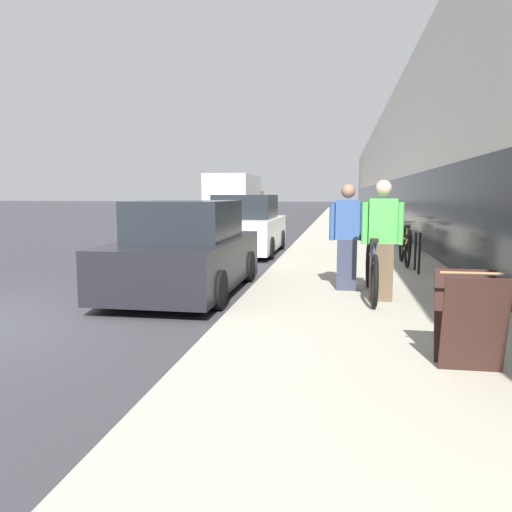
{
  "coord_description": "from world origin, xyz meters",
  "views": [
    {
      "loc": [
        4.7,
        -5.62,
        1.71
      ],
      "look_at": [
        1.67,
        12.12,
        -0.53
      ],
      "focal_mm": 35.0,
      "sensor_mm": 36.0,
      "label": 1
    }
  ],
  "objects": [
    {
      "name": "parked_sedan_curbside",
      "position": [
        2.05,
        2.68,
        0.72
      ],
      "size": [
        1.92,
        4.09,
        1.6
      ],
      "color": "black",
      "rests_on": "ground"
    },
    {
      "name": "person_bystander",
      "position": [
        4.81,
        2.8,
        1.0
      ],
      "size": [
        0.6,
        0.23,
        1.77
      ],
      "color": "#33384C",
      "rests_on": "sidewalk_slab"
    },
    {
      "name": "bike_rack_hoop",
      "position": [
        6.26,
        4.95,
        0.63
      ],
      "size": [
        0.05,
        0.6,
        0.84
      ],
      "color": "black",
      "rests_on": "sidewalk_slab"
    },
    {
      "name": "moving_truck",
      "position": [
        -1.64,
        24.23,
        1.44
      ],
      "size": [
        2.54,
        7.0,
        2.85
      ],
      "color": "orange",
      "rests_on": "ground"
    },
    {
      "name": "storefront_facade",
      "position": [
        11.96,
        29.0,
        3.23
      ],
      "size": [
        10.01,
        70.0,
        6.48
      ],
      "color": "silver",
      "rests_on": "ground"
    },
    {
      "name": "sidewalk_slab",
      "position": [
        5.05,
        21.0,
        0.06
      ],
      "size": [
        3.75,
        70.0,
        0.11
      ],
      "color": "#B2AA99",
      "rests_on": "ground"
    },
    {
      "name": "sandwich_board_sign",
      "position": [
        5.88,
        -0.87,
        0.56
      ],
      "size": [
        0.56,
        0.56,
        0.9
      ],
      "color": "#331E19",
      "rests_on": "sidewalk_slab"
    },
    {
      "name": "cruiser_bike_farthest",
      "position": [
        6.48,
        11.0,
        0.49
      ],
      "size": [
        0.52,
        1.77,
        0.89
      ],
      "color": "black",
      "rests_on": "sidewalk_slab"
    },
    {
      "name": "person_rider",
      "position": [
        5.31,
        2.01,
        1.02
      ],
      "size": [
        0.61,
        0.24,
        1.81
      ],
      "color": "brown",
      "rests_on": "sidewalk_slab"
    },
    {
      "name": "cruiser_bike_nearest",
      "position": [
        6.15,
        6.12,
        0.5
      ],
      "size": [
        0.52,
        1.78,
        0.92
      ],
      "color": "black",
      "rests_on": "sidewalk_slab"
    },
    {
      "name": "cruiser_bike_middle",
      "position": [
        6.51,
        8.59,
        0.47
      ],
      "size": [
        0.52,
        1.67,
        0.84
      ],
      "color": "black",
      "rests_on": "sidewalk_slab"
    },
    {
      "name": "vintage_roadster_curbside",
      "position": [
        2.0,
        8.52,
        0.76
      ],
      "size": [
        1.92,
        4.12,
        1.69
      ],
      "color": "white",
      "rests_on": "ground"
    },
    {
      "name": "tandem_bicycle",
      "position": [
        5.18,
        2.3,
        0.52
      ],
      "size": [
        0.52,
        2.39,
        0.96
      ],
      "color": "black",
      "rests_on": "sidewalk_slab"
    }
  ]
}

